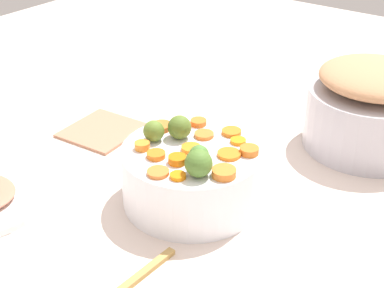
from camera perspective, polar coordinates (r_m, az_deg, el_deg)
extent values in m
cube|color=beige|center=(0.95, 3.58, -6.90)|extent=(2.40, 2.40, 0.02)
cylinder|color=white|center=(0.93, 0.00, -3.21)|extent=(0.23, 0.23, 0.10)
cylinder|color=#BAB7C2|center=(1.14, 17.59, 2.52)|extent=(0.24, 0.24, 0.12)
ellipsoid|color=tan|center=(1.10, 18.27, 6.50)|extent=(0.21, 0.21, 0.05)
cylinder|color=orange|center=(0.96, -0.87, 1.80)|extent=(0.03, 0.03, 0.01)
cylinder|color=orange|center=(0.97, 0.66, 2.24)|extent=(0.04, 0.04, 0.01)
cylinder|color=orange|center=(0.90, -0.08, -0.44)|extent=(0.04, 0.04, 0.01)
cylinder|color=orange|center=(0.94, 1.24, 0.95)|extent=(0.05, 0.05, 0.01)
cylinder|color=orange|center=(0.83, -1.45, -3.28)|extent=(0.03, 0.03, 0.01)
cylinder|color=orange|center=(0.89, 5.86, -0.67)|extent=(0.04, 0.04, 0.01)
cylinder|color=orange|center=(0.84, -3.48, -2.91)|extent=(0.03, 0.03, 0.01)
cylinder|color=orange|center=(0.92, 4.73, 0.31)|extent=(0.03, 0.03, 0.01)
cylinder|color=orange|center=(0.95, 4.06, 1.23)|extent=(0.04, 0.04, 0.01)
cylinder|color=orange|center=(0.88, -3.69, -1.11)|extent=(0.03, 0.03, 0.01)
cylinder|color=orange|center=(0.88, 3.65, -1.18)|extent=(0.05, 0.05, 0.01)
cylinder|color=orange|center=(0.86, -1.50, -1.60)|extent=(0.04, 0.04, 0.01)
cylinder|color=orange|center=(0.96, -3.11, 1.81)|extent=(0.05, 0.05, 0.01)
cylinder|color=orange|center=(0.90, -5.11, -0.17)|extent=(0.03, 0.03, 0.01)
cylinder|color=orange|center=(0.83, 3.28, -2.93)|extent=(0.04, 0.04, 0.01)
sphere|color=olive|center=(0.92, -3.92, 1.34)|extent=(0.04, 0.04, 0.04)
sphere|color=#50782F|center=(0.82, 0.68, -1.99)|extent=(0.04, 0.04, 0.04)
sphere|color=#4E8236|center=(0.86, 0.72, -1.13)|extent=(0.03, 0.03, 0.03)
sphere|color=#567229|center=(0.92, -1.36, 1.68)|extent=(0.04, 0.04, 0.04)
cube|color=tan|center=(1.17, -9.13, 1.37)|extent=(0.15, 0.15, 0.01)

